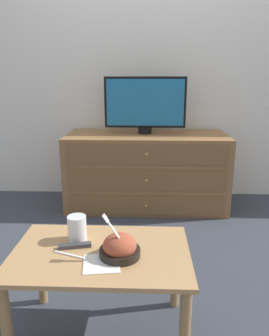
{
  "coord_description": "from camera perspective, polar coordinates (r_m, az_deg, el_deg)",
  "views": [
    {
      "loc": [
        0.0,
        -3.16,
        1.16
      ],
      "look_at": [
        -0.06,
        -1.48,
        0.68
      ],
      "focal_mm": 35.0,
      "sensor_mm": 36.0,
      "label": 1
    }
  ],
  "objects": [
    {
      "name": "ground_plane",
      "position": [
        3.36,
        2.01,
        -4.34
      ],
      "size": [
        12.0,
        12.0,
        0.0
      ],
      "primitive_type": "plane",
      "color": "#383D47"
    },
    {
      "name": "drink_cup",
      "position": [
        1.54,
        -10.02,
        -10.54
      ],
      "size": [
        0.09,
        0.09,
        0.12
      ],
      "color": "beige",
      "rests_on": "coffee_table"
    },
    {
      "name": "coffee_table",
      "position": [
        1.5,
        -5.9,
        -16.65
      ],
      "size": [
        0.76,
        0.5,
        0.43
      ],
      "color": "tan",
      "rests_on": "ground_plane"
    },
    {
      "name": "remote_control",
      "position": [
        1.5,
        -10.42,
        -13.17
      ],
      "size": [
        0.15,
        0.06,
        0.02
      ],
      "color": "#38383D",
      "rests_on": "coffee_table"
    },
    {
      "name": "napkin",
      "position": [
        1.37,
        -5.84,
        -16.22
      ],
      "size": [
        0.16,
        0.16,
        0.0
      ],
      "color": "white",
      "rests_on": "coffee_table"
    },
    {
      "name": "dresser",
      "position": [
        2.95,
        1.96,
        -0.44
      ],
      "size": [
        1.41,
        0.6,
        0.66
      ],
      "color": "olive",
      "rests_on": "ground_plane"
    },
    {
      "name": "tv",
      "position": [
        2.89,
        1.84,
        11.11
      ],
      "size": [
        0.71,
        0.12,
        0.49
      ],
      "color": "black",
      "rests_on": "dresser"
    },
    {
      "name": "wall_back",
      "position": [
        3.18,
        2.25,
        18.37
      ],
      "size": [
        12.0,
        0.05,
        2.6
      ],
      "color": "white",
      "rests_on": "ground_plane"
    },
    {
      "name": "knife",
      "position": [
        1.44,
        -10.99,
        -14.69
      ],
      "size": [
        0.16,
        0.07,
        0.01
      ],
      "color": "white",
      "rests_on": "coffee_table"
    },
    {
      "name": "takeout_bowl",
      "position": [
        1.4,
        -2.67,
        -13.69
      ],
      "size": [
        0.17,
        0.17,
        0.19
      ],
      "color": "black",
      "rests_on": "coffee_table"
    }
  ]
}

